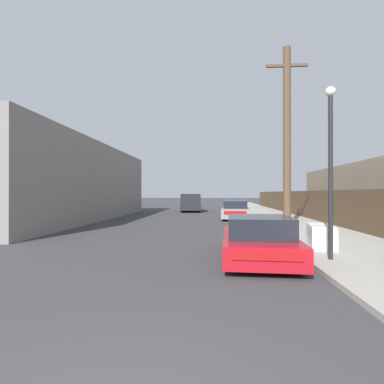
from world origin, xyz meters
name	(u,v)px	position (x,y,z in m)	size (l,w,h in m)	color
sidewalk_curb	(269,214)	(5.30, 23.50, 0.06)	(4.20, 63.00, 0.12)	#9E998E
discarded_fridge	(321,236)	(4.22, 8.06, 0.47)	(1.03, 1.81, 0.73)	white
parked_sports_car_red	(258,239)	(2.02, 6.60, 0.56)	(2.10, 4.32, 1.22)	red
car_parked_mid	(236,210)	(2.30, 19.59, 0.62)	(2.18, 4.61, 1.31)	gray
pickup_truck	(191,203)	(-1.59, 27.92, 0.88)	(2.38, 5.70, 1.77)	#232328
utility_pole	(287,138)	(3.99, 11.58, 4.29)	(1.80, 0.34, 8.17)	brown
street_lamp	(331,159)	(3.83, 6.21, 2.75)	(0.26, 0.26, 4.51)	#232326
wooden_fence	(301,204)	(7.25, 20.99, 1.06)	(0.08, 40.55, 1.89)	brown
building_left_block	(57,182)	(-10.06, 18.11, 2.59)	(7.00, 19.52, 5.18)	gray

